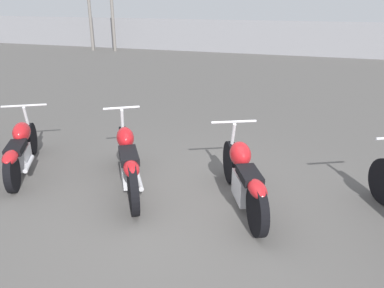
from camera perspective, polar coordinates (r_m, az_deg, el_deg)
name	(u,v)px	position (r m, az deg, el deg)	size (l,w,h in m)	color
ground_plane	(174,210)	(5.00, -2.83, -10.05)	(60.00, 60.00, 0.00)	#514F4C
fence_back	(285,38)	(19.25, 14.05, 15.36)	(40.00, 0.04, 1.61)	gray
motorcycle_slot_1	(21,149)	(6.48, -24.62, -0.64)	(1.18, 1.78, 0.93)	black
motorcycle_slot_2	(128,161)	(5.42, -9.74, -2.56)	(1.25, 1.89, 1.05)	black
motorcycle_slot_3	(243,177)	(4.95, 7.85, -5.01)	(1.04, 1.85, 1.00)	black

